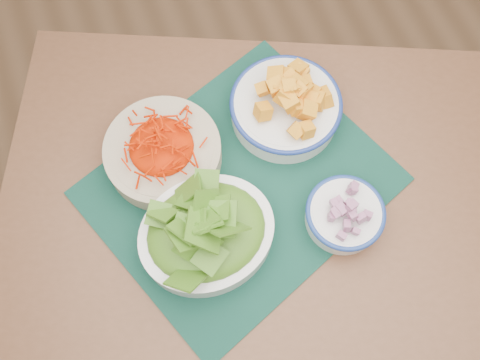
{
  "coord_description": "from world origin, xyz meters",
  "views": [
    {
      "loc": [
        -0.1,
        -0.04,
        1.72
      ],
      "look_at": [
        0.03,
        0.3,
        0.78
      ],
      "focal_mm": 40.0,
      "sensor_mm": 36.0,
      "label": 1
    }
  ],
  "objects_px": {
    "lettuce_bowl": "(206,231)",
    "onion_bowl": "(345,214)",
    "table": "(281,219)",
    "placemat": "(240,186)",
    "carrot_bowl": "(162,150)",
    "squash_bowl": "(286,103)"
  },
  "relations": [
    {
      "from": "lettuce_bowl",
      "to": "onion_bowl",
      "type": "distance_m",
      "value": 0.26
    },
    {
      "from": "placemat",
      "to": "onion_bowl",
      "type": "bearing_deg",
      "value": -61.41
    },
    {
      "from": "carrot_bowl",
      "to": "lettuce_bowl",
      "type": "relative_size",
      "value": 0.89
    },
    {
      "from": "carrot_bowl",
      "to": "table",
      "type": "bearing_deg",
      "value": -41.87
    },
    {
      "from": "table",
      "to": "placemat",
      "type": "relative_size",
      "value": 2.48
    },
    {
      "from": "squash_bowl",
      "to": "lettuce_bowl",
      "type": "height_order",
      "value": "lettuce_bowl"
    },
    {
      "from": "table",
      "to": "carrot_bowl",
      "type": "bearing_deg",
      "value": 162.04
    },
    {
      "from": "table",
      "to": "lettuce_bowl",
      "type": "bearing_deg",
      "value": -150.12
    },
    {
      "from": "table",
      "to": "placemat",
      "type": "bearing_deg",
      "value": 162.11
    },
    {
      "from": "onion_bowl",
      "to": "lettuce_bowl",
      "type": "bearing_deg",
      "value": 167.94
    },
    {
      "from": "table",
      "to": "placemat",
      "type": "xyz_separation_m",
      "value": [
        -0.07,
        0.06,
        0.11
      ]
    },
    {
      "from": "placemat",
      "to": "onion_bowl",
      "type": "height_order",
      "value": "onion_bowl"
    },
    {
      "from": "squash_bowl",
      "to": "lettuce_bowl",
      "type": "bearing_deg",
      "value": -140.7
    },
    {
      "from": "carrot_bowl",
      "to": "lettuce_bowl",
      "type": "bearing_deg",
      "value": -82.4
    },
    {
      "from": "placemat",
      "to": "carrot_bowl",
      "type": "height_order",
      "value": "carrot_bowl"
    },
    {
      "from": "table",
      "to": "onion_bowl",
      "type": "relative_size",
      "value": 8.89
    },
    {
      "from": "lettuce_bowl",
      "to": "table",
      "type": "bearing_deg",
      "value": 1.28
    },
    {
      "from": "table",
      "to": "squash_bowl",
      "type": "height_order",
      "value": "squash_bowl"
    },
    {
      "from": "placemat",
      "to": "carrot_bowl",
      "type": "bearing_deg",
      "value": 117.0
    },
    {
      "from": "squash_bowl",
      "to": "lettuce_bowl",
      "type": "relative_size",
      "value": 0.84
    },
    {
      "from": "placemat",
      "to": "lettuce_bowl",
      "type": "xyz_separation_m",
      "value": [
        -0.09,
        -0.08,
        0.06
      ]
    },
    {
      "from": "lettuce_bowl",
      "to": "carrot_bowl",
      "type": "bearing_deg",
      "value": 92.9
    }
  ]
}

